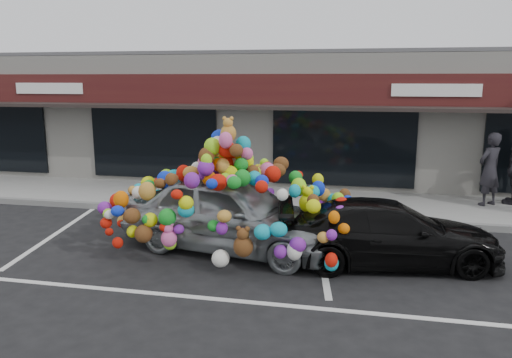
# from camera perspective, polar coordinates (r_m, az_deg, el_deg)

# --- Properties ---
(ground) EXTENTS (90.00, 90.00, 0.00)m
(ground) POSITION_cam_1_polar(r_m,az_deg,el_deg) (10.67, -8.00, -7.70)
(ground) COLOR black
(ground) RESTS_ON ground
(shop_building) EXTENTS (24.00, 7.20, 4.31)m
(shop_building) POSITION_cam_1_polar(r_m,az_deg,el_deg) (18.29, 0.81, 7.34)
(shop_building) COLOR silver
(shop_building) RESTS_ON ground
(sidewalk) EXTENTS (26.00, 3.00, 0.15)m
(sidewalk) POSITION_cam_1_polar(r_m,az_deg,el_deg) (14.32, -2.61, -2.30)
(sidewalk) COLOR gray
(sidewalk) RESTS_ON ground
(kerb) EXTENTS (26.00, 0.18, 0.16)m
(kerb) POSITION_cam_1_polar(r_m,az_deg,el_deg) (12.92, -4.27, -3.85)
(kerb) COLOR slate
(kerb) RESTS_ON ground
(parking_stripe_left) EXTENTS (0.73, 4.37, 0.01)m
(parking_stripe_left) POSITION_cam_1_polar(r_m,az_deg,el_deg) (12.25, -21.98, -5.88)
(parking_stripe_left) COLOR silver
(parking_stripe_left) RESTS_ON ground
(parking_stripe_mid) EXTENTS (0.73, 4.37, 0.01)m
(parking_stripe_mid) POSITION_cam_1_polar(r_m,az_deg,el_deg) (10.29, 7.40, -8.38)
(parking_stripe_mid) COLOR silver
(parking_stripe_mid) RESTS_ON ground
(lane_line) EXTENTS (14.00, 0.12, 0.01)m
(lane_line) POSITION_cam_1_polar(r_m,az_deg,el_deg) (8.10, 0.12, -13.97)
(lane_line) COLOR silver
(lane_line) RESTS_ON ground
(toy_car) EXTENTS (3.29, 5.15, 2.82)m
(toy_car) POSITION_cam_1_polar(r_m,az_deg,el_deg) (10.16, -2.85, -2.95)
(toy_car) COLOR #A4AAAF
(toy_car) RESTS_ON ground
(black_sedan) EXTENTS (2.34, 4.40, 1.21)m
(black_sedan) POSITION_cam_1_polar(r_m,az_deg,el_deg) (9.80, 14.89, -5.99)
(black_sedan) COLOR black
(black_sedan) RESTS_ON ground
(pedestrian_a) EXTENTS (0.85, 0.80, 1.95)m
(pedestrian_a) POSITION_cam_1_polar(r_m,az_deg,el_deg) (14.51, 25.15, 1.02)
(pedestrian_a) COLOR black
(pedestrian_a) RESTS_ON sidewalk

